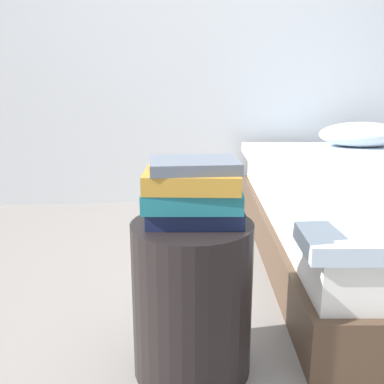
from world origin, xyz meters
The scene contains 7 objects.
ground_plane centered at (0.00, 0.00, 0.00)m, with size 8.00×8.00×0.00m, color gray.
wall_back centered at (0.00, 2.00, 1.30)m, with size 7.00×0.08×2.60m, color silver.
side_table centered at (0.00, 0.00, 0.25)m, with size 0.38×0.38×0.51m, color black.
book_navy centered at (0.01, 0.01, 0.53)m, with size 0.29×0.17×0.05m, color #19234C.
book_teal centered at (0.00, 0.01, 0.59)m, with size 0.30×0.20×0.06m, color #1E727F.
book_ochre centered at (0.00, 0.00, 0.65)m, with size 0.28×0.20×0.06m, color #B7842D.
book_slate centered at (0.01, 0.00, 0.69)m, with size 0.26×0.18×0.03m, color slate.
Camera 1 is at (-0.06, -1.37, 0.98)m, focal length 44.09 mm.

